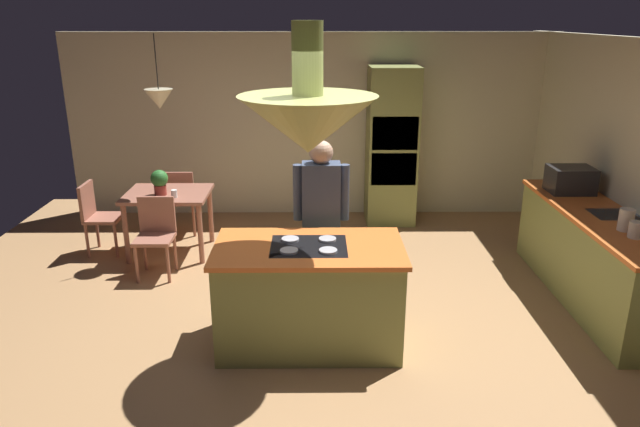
{
  "coord_description": "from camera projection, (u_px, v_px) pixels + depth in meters",
  "views": [
    {
      "loc": [
        0.05,
        -4.73,
        2.74
      ],
      "look_at": [
        0.1,
        0.4,
        1.0
      ],
      "focal_mm": 32.65,
      "sensor_mm": 36.0,
      "label": 1
    }
  ],
  "objects": [
    {
      "name": "potted_plant_on_table",
      "position": [
        160.0,
        181.0,
        6.75
      ],
      "size": [
        0.2,
        0.2,
        0.3
      ],
      "color": "#99382D",
      "rests_on": "dining_table"
    },
    {
      "name": "pendant_light_over_table",
      "position": [
        159.0,
        99.0,
        6.55
      ],
      "size": [
        0.32,
        0.32,
        0.82
      ],
      "color": "beige"
    },
    {
      "name": "chair_at_corner",
      "position": [
        97.0,
        213.0,
        6.98
      ],
      "size": [
        0.4,
        0.4,
        0.87
      ],
      "rotation": [
        0.0,
        0.0,
        1.57
      ],
      "color": "#9E604C",
      "rests_on": "ground"
    },
    {
      "name": "ground",
      "position": [
        310.0,
        330.0,
        5.36
      ],
      "size": [
        8.16,
        8.16,
        0.0
      ],
      "primitive_type": "plane",
      "color": "#AD7F51"
    },
    {
      "name": "person_at_island",
      "position": [
        321.0,
        214.0,
        5.54
      ],
      "size": [
        0.53,
        0.22,
        1.67
      ],
      "color": "tan",
      "rests_on": "ground"
    },
    {
      "name": "chair_by_back_wall",
      "position": [
        181.0,
        197.0,
        7.57
      ],
      "size": [
        0.4,
        0.4,
        0.87
      ],
      "rotation": [
        0.0,
        0.0,
        3.14
      ],
      "color": "#9E604C",
      "rests_on": "ground"
    },
    {
      "name": "cup_on_table",
      "position": [
        174.0,
        194.0,
        6.7
      ],
      "size": [
        0.07,
        0.07,
        0.09
      ],
      "primitive_type": "cylinder",
      "color": "white",
      "rests_on": "dining_table"
    },
    {
      "name": "counter_run_right",
      "position": [
        594.0,
        257.0,
        5.8
      ],
      "size": [
        0.73,
        2.56,
        0.92
      ],
      "color": "#8C934C",
      "rests_on": "ground"
    },
    {
      "name": "oven_tower",
      "position": [
        392.0,
        146.0,
        7.91
      ],
      "size": [
        0.66,
        0.62,
        2.13
      ],
      "color": "#8C934C",
      "rests_on": "ground"
    },
    {
      "name": "range_hood",
      "position": [
        308.0,
        121.0,
        4.54
      ],
      "size": [
        1.1,
        1.1,
        1.0
      ],
      "color": "#8C934C"
    },
    {
      "name": "canister_sugar",
      "position": [
        626.0,
        220.0,
        5.2
      ],
      "size": [
        0.13,
        0.13,
        0.2
      ],
      "primitive_type": "cylinder",
      "color": "silver",
      "rests_on": "counter_run_right"
    },
    {
      "name": "chair_facing_island",
      "position": [
        156.0,
        231.0,
        6.39
      ],
      "size": [
        0.4,
        0.4,
        0.87
      ],
      "color": "#9E604C",
      "rests_on": "ground"
    },
    {
      "name": "kitchen_island",
      "position": [
        309.0,
        295.0,
        5.02
      ],
      "size": [
        1.6,
        0.9,
        0.94
      ],
      "color": "#8C934C",
      "rests_on": "ground"
    },
    {
      "name": "dining_table",
      "position": [
        168.0,
        202.0,
        6.94
      ],
      "size": [
        0.98,
        0.81,
        0.76
      ],
      "color": "#9E604C",
      "rests_on": "ground"
    },
    {
      "name": "microwave_on_counter",
      "position": [
        571.0,
        180.0,
        6.33
      ],
      "size": [
        0.46,
        0.36,
        0.28
      ],
      "primitive_type": "cube",
      "color": "#232326",
      "rests_on": "counter_run_right"
    },
    {
      "name": "wall_back",
      "position": [
        311.0,
        126.0,
        8.22
      ],
      "size": [
        6.8,
        0.1,
        2.55
      ],
      "primitive_type": "cube",
      "color": "beige",
      "rests_on": "ground"
    },
    {
      "name": "canister_flour",
      "position": [
        636.0,
        230.0,
        5.04
      ],
      "size": [
        0.13,
        0.13,
        0.14
      ],
      "primitive_type": "cylinder",
      "color": "silver",
      "rests_on": "counter_run_right"
    }
  ]
}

